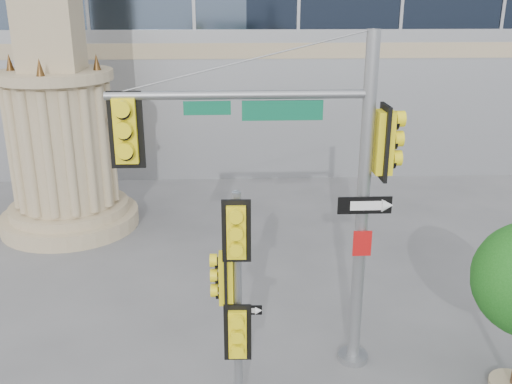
{
  "coord_description": "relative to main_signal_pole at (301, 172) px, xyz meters",
  "views": [
    {
      "loc": [
        -0.65,
        -8.8,
        7.29
      ],
      "look_at": [
        -0.17,
        2.0,
        3.53
      ],
      "focal_mm": 40.0,
      "sensor_mm": 36.0,
      "label": 1
    }
  ],
  "objects": [
    {
      "name": "monument",
      "position": [
        -6.63,
        7.71,
        1.35
      ],
      "size": [
        4.4,
        4.4,
        16.6
      ],
      "color": "tan",
      "rests_on": "ground"
    },
    {
      "name": "main_signal_pole",
      "position": [
        0.0,
        0.0,
        0.0
      ],
      "size": [
        5.22,
        0.63,
        6.72
      ],
      "rotation": [
        0.0,
        0.0,
        0.0
      ],
      "color": "slate",
      "rests_on": "ground"
    },
    {
      "name": "secondary_signal_pole",
      "position": [
        -1.26,
        -1.55,
        -1.65
      ],
      "size": [
        0.73,
        0.56,
        4.29
      ],
      "rotation": [
        0.0,
        0.0,
        -0.03
      ],
      "color": "slate",
      "rests_on": "ground"
    }
  ]
}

